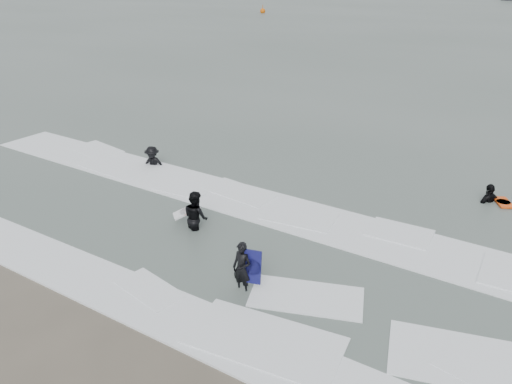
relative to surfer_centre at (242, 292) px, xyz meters
The scene contains 8 objects.
ground 2.34m from the surfer_centre, 147.59° to the right, with size 320.00×320.00×0.00m, color brown.
surfer_centre is the anchor object (origin of this frame).
surfer_wading 4.00m from the surfer_centre, 147.37° to the left, with size 0.93×0.73×1.92m, color black.
surfer_breaker 10.30m from the surfer_centre, 147.23° to the left, with size 1.16×0.67×1.80m, color black.
surfer_right_near 10.82m from the surfer_centre, 64.85° to the left, with size 1.11×0.46×1.89m, color black.
surf_foam 3.14m from the surfer_centre, 129.00° to the left, with size 30.03×9.06×0.09m.
bodyboards 4.15m from the surfer_centre, 82.47° to the left, with size 9.81×10.42×1.25m.
buoy 89.88m from the surfer_centre, 121.96° to the left, with size 1.00×1.00×1.65m.
Camera 1 is at (8.48, -8.05, 8.14)m, focal length 35.00 mm.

